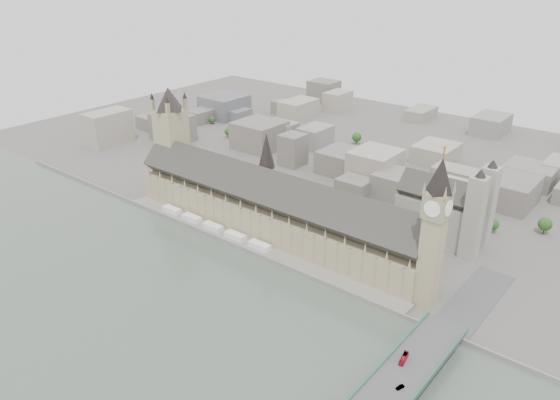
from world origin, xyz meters
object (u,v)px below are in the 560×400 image
Objects in this scene: palace_of_westminster at (272,208)px; red_bus_north at (404,358)px; elizabeth_tower at (435,223)px; victoria_tower at (172,137)px; car_silver at (400,387)px; westminster_abbey at (445,211)px.

palace_of_westminster is 177.65m from red_bus_north.
red_bus_north is (19.74, -69.26, -46.35)m from elizabeth_tower.
victoria_tower is (-260.00, 18.00, -2.88)m from elizabeth_tower.
palace_of_westminster is 194.24m from car_silver.
westminster_abbey is at bearing 96.73° from red_bus_north.
palace_of_westminster is at bearing -145.83° from westminster_abbey.
westminster_abbey is 14.13× the size of car_silver.
westminster_abbey is 184.66m from car_silver.
westminster_abbey reaches higher than red_bus_north.
red_bus_north is at bearing -17.32° from victoria_tower.
victoria_tower is 9.37× the size of red_bus_north.
victoria_tower is at bearing 176.04° from elizabeth_tower.
victoria_tower is at bearing 152.72° from red_bus_north.
victoria_tower reaches higher than westminster_abbey.
red_bus_north is (279.74, -87.26, -43.47)m from victoria_tower.
victoria_tower is at bearing -163.50° from westminster_abbey.
victoria_tower is 310.16m from car_silver.
palace_of_westminster is 2.65× the size of victoria_tower.
elizabeth_tower reaches higher than palace_of_westminster.
westminster_abbey is (232.92, 69.00, -30.12)m from victoria_tower.
palace_of_westminster is 55.05× the size of car_silver.
westminster_abbey is at bearing 107.29° from elizabeth_tower.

